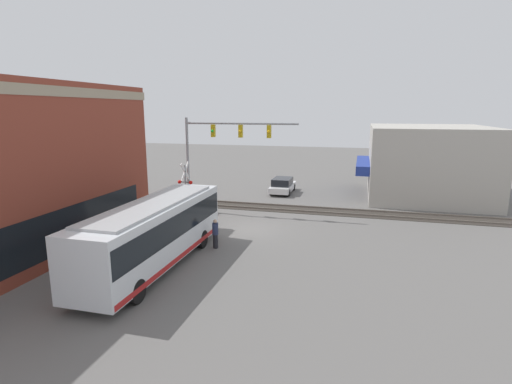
# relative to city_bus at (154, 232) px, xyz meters

# --- Properties ---
(ground_plane) EXTENTS (120.00, 120.00, 0.00)m
(ground_plane) POSITION_rel_city_bus_xyz_m (7.27, -2.80, -1.80)
(ground_plane) COLOR #605E5B
(shop_building) EXTENTS (12.03, 10.92, 6.20)m
(shop_building) POSITION_rel_city_bus_xyz_m (21.27, -15.12, 1.30)
(shop_building) COLOR #B2ADA3
(shop_building) RESTS_ON ground
(city_bus) EXTENTS (10.81, 2.59, 3.27)m
(city_bus) POSITION_rel_city_bus_xyz_m (0.00, 0.00, 0.00)
(city_bus) COLOR silver
(city_bus) RESTS_ON ground
(traffic_signal_gantry) EXTENTS (0.42, 8.50, 7.04)m
(traffic_signal_gantry) POSITION_rel_city_bus_xyz_m (11.02, 0.55, 3.47)
(traffic_signal_gantry) COLOR gray
(traffic_signal_gantry) RESTS_ON ground
(crossing_signal) EXTENTS (1.41, 1.18, 3.81)m
(crossing_signal) POSITION_rel_city_bus_xyz_m (10.36, 3.10, 0.50)
(crossing_signal) COLOR gray
(crossing_signal) RESTS_ON ground
(rail_track_near) EXTENTS (2.60, 60.00, 0.15)m
(rail_track_near) POSITION_rel_city_bus_xyz_m (13.27, -2.80, -1.77)
(rail_track_near) COLOR #332D28
(rail_track_near) RESTS_ON ground
(parked_car_white) EXTENTS (4.45, 1.82, 1.42)m
(parked_car_white) POSITION_rel_city_bus_xyz_m (19.20, -2.60, -1.14)
(parked_car_white) COLOR silver
(parked_car_white) RESTS_ON ground
(pedestrian_at_crossing) EXTENTS (0.34, 0.34, 1.80)m
(pedestrian_at_crossing) POSITION_rel_city_bus_xyz_m (10.25, 1.73, -0.88)
(pedestrian_at_crossing) COLOR #2D3351
(pedestrian_at_crossing) RESTS_ON ground
(pedestrian_near_bus) EXTENTS (0.34, 0.34, 1.66)m
(pedestrian_near_bus) POSITION_rel_city_bus_xyz_m (3.33, -1.89, -0.96)
(pedestrian_near_bus) COLOR black
(pedestrian_near_bus) RESTS_ON ground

